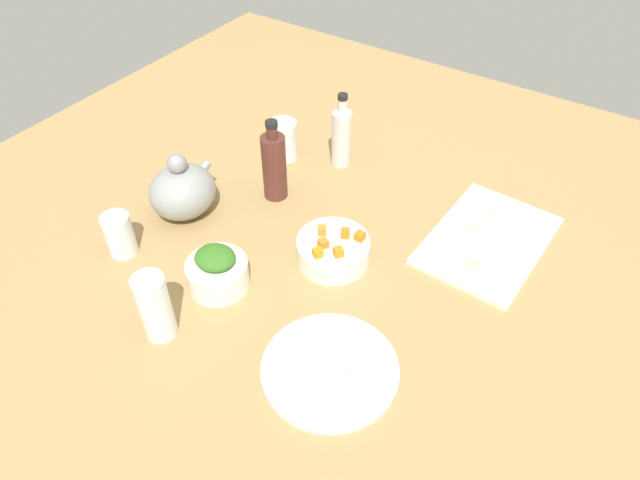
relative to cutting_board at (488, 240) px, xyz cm
name	(u,v)px	position (x,y,z in cm)	size (l,w,h in cm)	color
tabletop	(320,262)	(-23.92, 27.91, -2.00)	(190.00, 190.00, 3.00)	#A2804D
cutting_board	(488,240)	(0.00, 0.00, 0.00)	(32.52, 22.24, 1.00)	silver
plate_tofu	(330,369)	(-46.67, 10.87, 0.10)	(24.28, 24.28, 1.20)	white
bowl_greens	(218,274)	(-41.58, 40.57, 2.45)	(12.29, 12.29, 5.91)	white
bowl_carrots	(333,250)	(-23.02, 25.25, 2.20)	(15.24, 15.24, 5.41)	white
teapot	(183,190)	(-28.30, 61.83, 5.63)	(16.98, 14.27, 15.67)	gray
bottle_0	(342,136)	(7.44, 42.20, 7.43)	(4.84, 4.84, 19.38)	silver
bottle_1	(274,165)	(-12.03, 48.27, 8.06)	(5.59, 5.59, 20.10)	#542921
drinking_glass_0	(119,235)	(-45.41, 63.86, 4.30)	(6.00, 6.00, 9.61)	white
drinking_glass_1	(283,140)	(1.77, 56.02, 4.50)	(7.31, 7.31, 10.01)	white
drinking_glass_2	(155,307)	(-56.53, 41.74, 6.63)	(5.90, 5.90, 14.26)	white
carrot_cube_0	(322,230)	(-22.42, 28.41, 5.81)	(1.80, 1.80, 1.80)	orange
carrot_cube_1	(345,233)	(-20.56, 23.90, 5.81)	(1.80, 1.80, 1.80)	orange
carrot_cube_2	(338,252)	(-25.97, 22.19, 5.81)	(1.80, 1.80, 1.80)	orange
carrot_cube_3	(318,253)	(-28.38, 25.48, 5.81)	(1.80, 1.80, 1.80)	orange
carrot_cube_4	(323,243)	(-25.52, 26.08, 5.81)	(1.80, 1.80, 1.80)	orange
carrot_cube_5	(360,236)	(-19.67, 20.95, 5.81)	(1.80, 1.80, 1.80)	orange
chopped_greens_mound	(215,258)	(-41.58, 40.57, 7.18)	(8.07, 7.27, 3.54)	#366E22
tofu_cube_0	(339,388)	(-49.84, 6.98, 1.80)	(2.20, 2.20, 2.20)	#F9EFCB
tofu_cube_1	(338,345)	(-42.62, 11.75, 1.80)	(2.20, 2.20, 2.20)	white
tofu_cube_2	(304,375)	(-51.02, 13.39, 1.80)	(2.20, 2.20, 2.20)	white
tofu_cube_3	(332,366)	(-46.96, 10.38, 1.80)	(2.20, 2.20, 2.20)	silver
tofu_cube_4	(311,349)	(-45.89, 15.42, 1.80)	(2.20, 2.20, 2.20)	white
tofu_cube_5	(355,373)	(-46.00, 6.33, 1.80)	(2.20, 2.20, 2.20)	white
tofu_cube_6	(357,352)	(-42.12, 8.20, 1.80)	(2.20, 2.20, 2.20)	white
dumpling_0	(495,213)	(7.56, 1.65, 1.51)	(4.04, 3.67, 2.02)	beige
dumpling_1	(450,241)	(-6.41, 6.27, 1.55)	(4.69, 4.48, 2.10)	beige
dumpling_2	(476,268)	(-10.83, -1.47, 1.55)	(5.30, 5.00, 2.09)	beige
dumpling_3	(477,229)	(0.54, 2.90, 1.53)	(4.84, 4.15, 2.05)	beige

